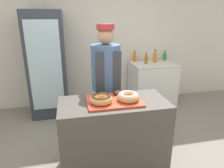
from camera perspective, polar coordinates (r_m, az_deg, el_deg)
name	(u,v)px	position (r m, az deg, el deg)	size (l,w,h in m)	color
ground_plane	(114,165)	(2.76, 0.47, -22.21)	(14.00, 14.00, 0.00)	gray
wall_back	(91,40)	(4.21, -5.93, 12.37)	(8.00, 0.06, 2.70)	silver
display_counter	(114,135)	(2.49, 0.50, -14.47)	(1.25, 0.59, 0.89)	#4C4742
serving_tray	(114,101)	(2.27, 0.53, -4.80)	(0.61, 0.44, 0.02)	#D84C33
donut_chocolate_glaze	(101,99)	(2.18, -3.15, -4.19)	(0.25, 0.25, 0.09)	tan
donut_light_glaze	(128,96)	(2.25, 4.64, -3.54)	(0.25, 0.25, 0.09)	tan
brownie_back_left	(104,94)	(2.39, -2.19, -2.87)	(0.09, 0.09, 0.03)	black
brownie_back_right	(117,93)	(2.42, 1.58, -2.58)	(0.09, 0.09, 0.03)	black
baker_person	(106,84)	(2.83, -1.69, 0.03)	(0.40, 0.40, 1.72)	#4C4C51
beverage_fridge	(47,65)	(3.88, -17.99, 5.17)	(0.66, 0.64, 1.92)	#333842
chest_freezer	(152,84)	(4.35, 11.40, 0.09)	(0.88, 0.67, 0.89)	white
bottle_amber	(146,60)	(4.19, 9.72, 6.89)	(0.07, 0.07, 0.21)	#99661E
bottle_orange	(155,58)	(4.30, 12.15, 7.39)	(0.08, 0.08, 0.27)	orange
bottle_orange_b	(135,58)	(4.33, 6.49, 7.50)	(0.07, 0.07, 0.22)	orange
bottle_green	(165,57)	(4.60, 14.85, 7.59)	(0.07, 0.07, 0.21)	#2D8C38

